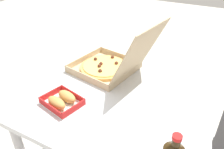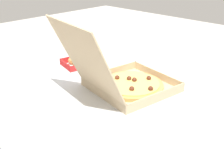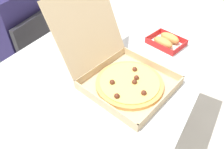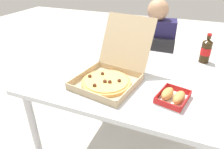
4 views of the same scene
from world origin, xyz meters
name	(u,v)px [view 2 (image 2 of 4)]	position (x,y,z in m)	size (l,w,h in m)	color
dining_table	(96,112)	(0.00, 0.00, 0.67)	(1.18, 0.94, 0.76)	silver
pizza_box_open	(124,81)	(-0.05, -0.14, 0.81)	(0.43, 0.56, 0.37)	tan
bread_side_box	(80,62)	(0.35, -0.20, 0.78)	(0.19, 0.22, 0.06)	white
paper_menu	(60,113)	(0.00, 0.20, 0.76)	(0.21, 0.15, 0.00)	white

